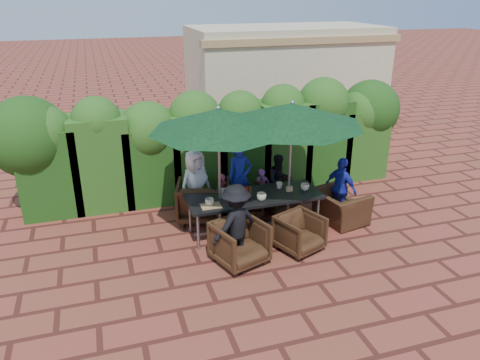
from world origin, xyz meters
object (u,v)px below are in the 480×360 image
object	(u,v)px
chair_far_mid	(245,195)
chair_near_right	(300,231)
umbrella_right	(292,114)
chair_near_left	(240,241)
chair_far_right	(276,193)
umbrella_left	(218,120)
chair_end_right	(340,202)
chair_far_left	(199,199)
dining_table	(254,199)

from	to	relation	value
chair_far_mid	chair_near_right	xyz separation A→B (m)	(0.45, -1.71, -0.02)
umbrella_right	chair_near_left	bearing A→B (deg)	-142.11
chair_far_right	chair_near_left	size ratio (longest dim) A/B	0.85
umbrella_right	umbrella_left	bearing A→B (deg)	179.81
chair_far_right	chair_end_right	size ratio (longest dim) A/B	0.71
chair_far_left	chair_far_right	size ratio (longest dim) A/B	1.26
umbrella_left	chair_far_mid	world-z (taller)	umbrella_left
umbrella_left	chair_far_left	bearing A→B (deg)	106.53
chair_far_left	chair_near_left	distance (m)	1.80
chair_far_mid	chair_near_right	distance (m)	1.77
chair_far_mid	chair_far_right	distance (m)	0.69
chair_far_right	chair_near_left	world-z (taller)	chair_near_left
chair_far_left	umbrella_right	bearing A→B (deg)	170.07
chair_near_left	chair_far_mid	bearing A→B (deg)	50.36
chair_far_mid	chair_far_right	world-z (taller)	chair_far_mid
chair_near_right	chair_end_right	xyz separation A→B (m)	(1.20, 0.77, 0.07)
chair_far_right	chair_near_right	xyz separation A→B (m)	(-0.24, -1.71, 0.02)
chair_far_right	umbrella_left	bearing A→B (deg)	5.25
chair_far_left	chair_far_mid	distance (m)	0.97
chair_far_left	umbrella_left	bearing A→B (deg)	122.66
dining_table	umbrella_right	bearing A→B (deg)	4.61
chair_far_left	chair_far_mid	world-z (taller)	chair_far_left
chair_far_mid	chair_near_left	xyz separation A→B (m)	(-0.67, -1.79, 0.02)
chair_near_left	chair_far_right	bearing A→B (deg)	33.65
chair_far_left	dining_table	bearing A→B (deg)	152.34
umbrella_left	chair_far_mid	distance (m)	2.12
umbrella_left	chair_far_right	world-z (taller)	umbrella_left
chair_far_mid	chair_near_left	distance (m)	1.92
chair_near_left	chair_end_right	bearing A→B (deg)	0.98
dining_table	chair_far_right	xyz separation A→B (m)	(0.79, 0.84, -0.33)
dining_table	chair_near_right	size ratio (longest dim) A/B	3.46
chair_far_right	chair_end_right	bearing A→B (deg)	112.28
umbrella_left	chair_far_left	size ratio (longest dim) A/B	2.83
umbrella_left	chair_far_right	size ratio (longest dim) A/B	3.57
chair_far_right	chair_near_right	bearing A→B (deg)	58.73
chair_far_right	chair_near_left	distance (m)	2.24
umbrella_left	chair_near_left	bearing A→B (deg)	-86.36
umbrella_left	chair_near_left	world-z (taller)	umbrella_left
chair_far_mid	dining_table	bearing A→B (deg)	99.50
dining_table	umbrella_left	size ratio (longest dim) A/B	1.01
umbrella_right	chair_far_mid	distance (m)	2.09
umbrella_left	chair_near_right	xyz separation A→B (m)	(1.19, -0.93, -1.85)
chair_far_left	chair_near_right	bearing A→B (deg)	145.97
chair_far_mid	chair_far_left	bearing A→B (deg)	17.31
umbrella_right	chair_far_right	world-z (taller)	umbrella_right
chair_far_right	chair_end_right	xyz separation A→B (m)	(0.96, -0.94, 0.08)
chair_near_left	chair_near_right	distance (m)	1.13
chair_end_right	chair_near_right	bearing A→B (deg)	111.18
chair_far_mid	chair_end_right	world-z (taller)	chair_end_right
chair_far_mid	chair_near_left	world-z (taller)	chair_near_left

